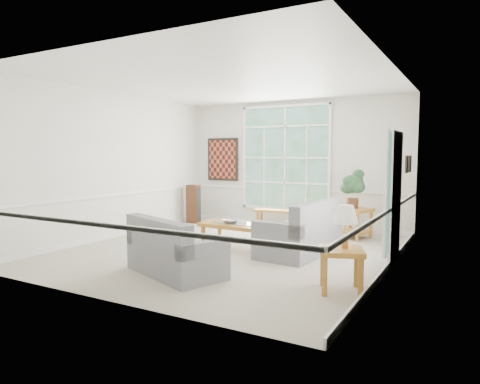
# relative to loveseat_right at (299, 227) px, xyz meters

# --- Properties ---
(floor) EXTENTS (5.50, 6.00, 0.01)m
(floor) POSITION_rel_loveseat_right_xyz_m (-1.18, -0.38, -0.47)
(floor) COLOR #A79E8E
(floor) RESTS_ON ground
(ceiling) EXTENTS (5.50, 6.00, 0.02)m
(ceiling) POSITION_rel_loveseat_right_xyz_m (-1.18, -0.38, 2.53)
(ceiling) COLOR white
(ceiling) RESTS_ON ground
(wall_back) EXTENTS (5.50, 0.02, 3.00)m
(wall_back) POSITION_rel_loveseat_right_xyz_m (-1.18, 2.62, 1.03)
(wall_back) COLOR silver
(wall_back) RESTS_ON ground
(wall_front) EXTENTS (5.50, 0.02, 3.00)m
(wall_front) POSITION_rel_loveseat_right_xyz_m (-1.18, -3.38, 1.03)
(wall_front) COLOR silver
(wall_front) RESTS_ON ground
(wall_left) EXTENTS (0.02, 6.00, 3.00)m
(wall_left) POSITION_rel_loveseat_right_xyz_m (-3.93, -0.38, 1.03)
(wall_left) COLOR silver
(wall_left) RESTS_ON ground
(wall_right) EXTENTS (0.02, 6.00, 3.00)m
(wall_right) POSITION_rel_loveseat_right_xyz_m (1.57, -0.38, 1.03)
(wall_right) COLOR silver
(wall_right) RESTS_ON ground
(window_back) EXTENTS (2.30, 0.08, 2.40)m
(window_back) POSITION_rel_loveseat_right_xyz_m (-1.38, 2.58, 1.18)
(window_back) COLOR white
(window_back) RESTS_ON wall_back
(entry_door) EXTENTS (0.08, 0.90, 2.10)m
(entry_door) POSITION_rel_loveseat_right_xyz_m (1.53, 0.22, 0.58)
(entry_door) COLOR white
(entry_door) RESTS_ON floor
(door_sidelight) EXTENTS (0.08, 0.26, 1.90)m
(door_sidelight) POSITION_rel_loveseat_right_xyz_m (1.53, -0.41, 0.68)
(door_sidelight) COLOR white
(door_sidelight) RESTS_ON wall_right
(wall_art) EXTENTS (0.90, 0.06, 1.10)m
(wall_art) POSITION_rel_loveseat_right_xyz_m (-3.13, 2.57, 1.13)
(wall_art) COLOR maroon
(wall_art) RESTS_ON wall_back
(wall_frame_near) EXTENTS (0.04, 0.26, 0.32)m
(wall_frame_near) POSITION_rel_loveseat_right_xyz_m (1.53, 1.37, 1.08)
(wall_frame_near) COLOR black
(wall_frame_near) RESTS_ON wall_right
(wall_frame_far) EXTENTS (0.04, 0.26, 0.32)m
(wall_frame_far) POSITION_rel_loveseat_right_xyz_m (1.53, 1.77, 1.08)
(wall_frame_far) COLOR black
(wall_frame_far) RESTS_ON wall_right
(loveseat_right) EXTENTS (1.05, 1.80, 0.93)m
(loveseat_right) POSITION_rel_loveseat_right_xyz_m (0.00, 0.00, 0.00)
(loveseat_right) COLOR slate
(loveseat_right) RESTS_ON floor
(loveseat_front) EXTENTS (1.72, 1.29, 0.83)m
(loveseat_front) POSITION_rel_loveseat_right_xyz_m (-1.09, -2.06, -0.05)
(loveseat_front) COLOR slate
(loveseat_front) RESTS_ON floor
(coffee_table) EXTENTS (1.30, 0.76, 0.47)m
(coffee_table) POSITION_rel_loveseat_right_xyz_m (-1.17, -0.18, -0.23)
(coffee_table) COLOR #A96E24
(coffee_table) RESTS_ON floor
(pewter_bowl) EXTENTS (0.43, 0.43, 0.09)m
(pewter_bowl) POSITION_rel_loveseat_right_xyz_m (-1.23, -0.25, 0.05)
(pewter_bowl) COLOR #939398
(pewter_bowl) RESTS_ON coffee_table
(window_bench) EXTENTS (1.85, 0.54, 0.42)m
(window_bench) POSITION_rel_loveseat_right_xyz_m (-1.05, 2.27, -0.25)
(window_bench) COLOR #A96E24
(window_bench) RESTS_ON floor
(end_table) EXTENTS (0.80, 0.80, 0.62)m
(end_table) POSITION_rel_loveseat_right_xyz_m (0.48, 1.86, -0.15)
(end_table) COLOR #A96E24
(end_table) RESTS_ON floor
(houseplant) EXTENTS (0.50, 0.50, 0.82)m
(houseplant) POSITION_rel_loveseat_right_xyz_m (0.44, 1.86, 0.57)
(houseplant) COLOR #274D2D
(houseplant) RESTS_ON end_table
(side_table) EXTENTS (0.70, 0.70, 0.55)m
(side_table) POSITION_rel_loveseat_right_xyz_m (1.22, -1.69, -0.19)
(side_table) COLOR #A96E24
(side_table) RESTS_ON floor
(table_lamp) EXTENTS (0.36, 0.36, 0.54)m
(table_lamp) POSITION_rel_loveseat_right_xyz_m (1.24, -1.62, 0.36)
(table_lamp) COLOR white
(table_lamp) RESTS_ON side_table
(pet_bed) EXTENTS (0.51, 0.51, 0.14)m
(pet_bed) POSITION_rel_loveseat_right_xyz_m (-2.88, 1.79, -0.40)
(pet_bed) COLOR gray
(pet_bed) RESTS_ON floor
(floor_speaker) EXTENTS (0.32, 0.26, 0.96)m
(floor_speaker) POSITION_rel_loveseat_right_xyz_m (-3.58, 1.88, 0.02)
(floor_speaker) COLOR #422412
(floor_speaker) RESTS_ON floor
(cat) EXTENTS (0.46, 0.38, 0.18)m
(cat) POSITION_rel_loveseat_right_xyz_m (-0.04, 0.61, 0.10)
(cat) COLOR black
(cat) RESTS_ON loveseat_right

